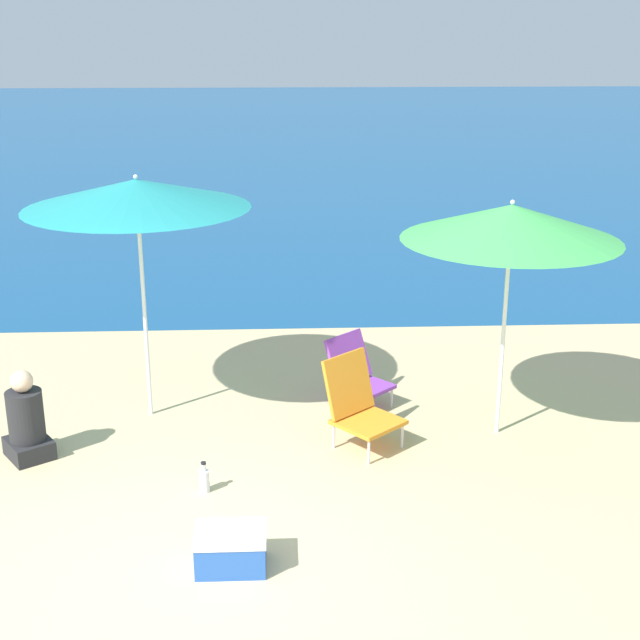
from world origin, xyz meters
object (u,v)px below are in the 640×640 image
Objects in this scene: beach_umbrella_teal at (137,194)px; cooler_box at (231,549)px; beach_umbrella_green at (511,223)px; water_bottle at (204,480)px; beach_chair_purple at (356,372)px; person_seated_near at (26,423)px; beach_chair_orange at (358,403)px.

beach_umbrella_teal reaches higher than cooler_box.
beach_umbrella_green is 3.28m from water_bottle.
cooler_box is at bearing -70.77° from beach_umbrella_teal.
beach_umbrella_teal reaches higher than beach_chair_purple.
person_seated_near is at bearing 156.61° from water_bottle.
beach_chair_purple is 0.89× the size of person_seated_near.
beach_umbrella_green reaches higher than person_seated_near.
beach_chair_purple is at bearing 152.13° from beach_umbrella_green.
cooler_box reaches higher than water_bottle.
beach_umbrella_teal is (-3.17, 0.53, 0.17)m from beach_umbrella_green.
water_bottle is (-1.33, -1.61, -0.24)m from beach_chair_purple.
beach_umbrella_green is 3.52m from cooler_box.
cooler_box is at bearing -138.93° from beach_umbrella_green.
person_seated_near is at bearing -175.84° from beach_umbrella_green.
beach_umbrella_green is at bearing -30.95° from person_seated_near.
beach_chair_purple is (-1.22, 0.65, -1.59)m from beach_umbrella_green.
beach_umbrella_green is at bearing -71.44° from beach_chair_purple.
beach_umbrella_green reaches higher than water_bottle.
beach_umbrella_teal is at bearing 139.79° from beach_chair_purple.
beach_umbrella_teal reaches higher than water_bottle.
beach_chair_purple is (0.05, 0.82, -0.05)m from beach_chair_orange.
beach_chair_orange is 1.63× the size of cooler_box.
water_bottle is (-2.55, -0.96, -1.82)m from beach_umbrella_green.
beach_umbrella_teal is 2.16m from person_seated_near.
beach_umbrella_teal is 2.56m from water_bottle.
beach_umbrella_teal is 2.62m from beach_chair_purple.
beach_chair_orange is 3.05× the size of water_bottle.
beach_chair_orange is at bearing -32.60° from person_seated_near.
water_bottle is at bearing 170.15° from beach_chair_orange.
beach_umbrella_teal is 3.22× the size of beach_chair_purple.
cooler_box is at bearing -160.62° from beach_chair_orange.
cooler_box is at bearing -75.79° from water_bottle.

